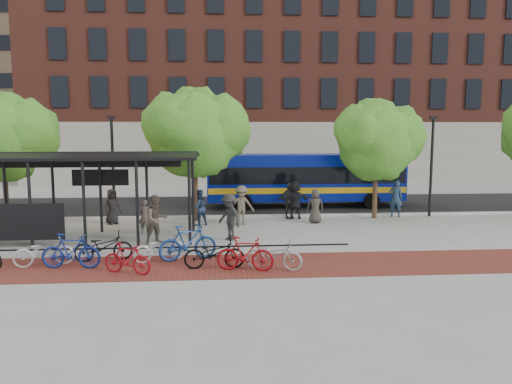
{
  "coord_description": "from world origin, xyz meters",
  "views": [
    {
      "loc": [
        -1.86,
        -21.09,
        4.55
      ],
      "look_at": [
        -0.14,
        1.7,
        1.6
      ],
      "focal_mm": 35.0,
      "sensor_mm": 36.0,
      "label": 1
    }
  ],
  "objects": [
    {
      "name": "bike_8",
      "position": [
        -2.02,
        -5.27,
        0.52
      ],
      "size": [
        1.99,
        0.74,
        1.04
      ],
      "primitive_type": "imported",
      "rotation": [
        0.0,
        0.0,
        1.6
      ],
      "color": "black",
      "rests_on": "ground"
    },
    {
      "name": "pedestrian_8",
      "position": [
        -4.33,
        -1.5,
        0.96
      ],
      "size": [
        1.17,
        1.11,
        1.92
      ],
      "primitive_type": "imported",
      "rotation": [
        0.0,
        0.0,
        0.55
      ],
      "color": "#4D4439",
      "rests_on": "ground"
    },
    {
      "name": "bike_5",
      "position": [
        -4.73,
        -5.67,
        0.49
      ],
      "size": [
        1.7,
        1.04,
        0.99
      ],
      "primitive_type": "imported",
      "rotation": [
        0.0,
        0.0,
        1.19
      ],
      "color": "maroon",
      "rests_on": "ground"
    },
    {
      "name": "bike_7",
      "position": [
        -2.95,
        -4.13,
        0.62
      ],
      "size": [
        2.13,
        1.23,
        1.23
      ],
      "primitive_type": "imported",
      "rotation": [
        0.0,
        0.0,
        1.91
      ],
      "color": "navy",
      "rests_on": "ground"
    },
    {
      "name": "bike_rack_rail",
      "position": [
        -3.3,
        -4.1,
        0.0
      ],
      "size": [
        12.0,
        0.05,
        0.95
      ],
      "primitive_type": "cube",
      "color": "black",
      "rests_on": "ground"
    },
    {
      "name": "building_tower",
      "position": [
        -16.0,
        40.0,
        15.0
      ],
      "size": [
        22.0,
        22.0,
        30.0
      ],
      "primitive_type": "cube",
      "color": "#7A664C",
      "rests_on": "ground"
    },
    {
      "name": "lamp_post_left",
      "position": [
        -7.0,
        3.6,
        2.75
      ],
      "size": [
        0.35,
        0.2,
        5.12
      ],
      "color": "black",
      "rests_on": "ground"
    },
    {
      "name": "curb",
      "position": [
        0.0,
        4.0,
        0.06
      ],
      "size": [
        160.0,
        0.25,
        0.12
      ],
      "primitive_type": "cube",
      "color": "#B7B7B2",
      "rests_on": "ground"
    },
    {
      "name": "tree_b",
      "position": [
        -2.9,
        3.35,
        4.46
      ],
      "size": [
        5.15,
        4.2,
        6.47
      ],
      "color": "#382619",
      "rests_on": "ground"
    },
    {
      "name": "pedestrian_0",
      "position": [
        -6.91,
        2.68,
        0.84
      ],
      "size": [
        0.98,
        0.94,
        1.69
      ],
      "primitive_type": "imported",
      "rotation": [
        0.0,
        0.0,
        0.69
      ],
      "color": "black",
      "rests_on": "ground"
    },
    {
      "name": "pedestrian_3",
      "position": [
        -0.8,
        2.07,
        0.93
      ],
      "size": [
        1.29,
        0.87,
        1.86
      ],
      "primitive_type": "imported",
      "rotation": [
        0.0,
        0.0,
        0.16
      ],
      "color": "brown",
      "rests_on": "ground"
    },
    {
      "name": "bus_shelter",
      "position": [
        -8.13,
        -0.48,
        3.0
      ],
      "size": [
        10.6,
        3.07,
        3.6
      ],
      "color": "black",
      "rests_on": "ground"
    },
    {
      "name": "bus",
      "position": [
        3.12,
        7.33,
        1.74
      ],
      "size": [
        11.25,
        2.72,
        3.04
      ],
      "rotation": [
        0.0,
        0.0,
        -0.0
      ],
      "color": "#081897",
      "rests_on": "ground"
    },
    {
      "name": "pedestrian_9",
      "position": [
        -1.44,
        -1.13,
        0.95
      ],
      "size": [
        1.32,
        1.4,
        1.9
      ],
      "primitive_type": "imported",
      "rotation": [
        0.0,
        0.0,
        5.39
      ],
      "color": "#252525",
      "rests_on": "ground"
    },
    {
      "name": "brick_strip",
      "position": [
        -2.0,
        -5.0,
        0.0
      ],
      "size": [
        24.0,
        3.0,
        0.01
      ],
      "primitive_type": "cube",
      "color": "maroon",
      "rests_on": "ground"
    },
    {
      "name": "pedestrian_5",
      "position": [
        1.95,
        3.45,
        0.95
      ],
      "size": [
        1.84,
        0.88,
        1.9
      ],
      "primitive_type": "imported",
      "rotation": [
        0.0,
        0.0,
        3.33
      ],
      "color": "black",
      "rests_on": "ground"
    },
    {
      "name": "pedestrian_6",
      "position": [
        2.75,
        2.23,
        0.82
      ],
      "size": [
        0.83,
        0.56,
        1.64
      ],
      "primitive_type": "imported",
      "rotation": [
        0.0,
        0.0,
        3.09
      ],
      "color": "#36302B",
      "rests_on": "ground"
    },
    {
      "name": "pedestrian_7",
      "position": [
        7.2,
        3.64,
        0.95
      ],
      "size": [
        0.78,
        0.61,
        1.91
      ],
      "primitive_type": "imported",
      "rotation": [
        0.0,
        0.0,
        2.9
      ],
      "color": "#1F334A",
      "rests_on": "ground"
    },
    {
      "name": "bike_6",
      "position": [
        -3.9,
        -4.22,
        0.48
      ],
      "size": [
        1.94,
        1.35,
        0.97
      ],
      "primitive_type": "imported",
      "rotation": [
        0.0,
        0.0,
        2.0
      ],
      "color": "#B8B8BA",
      "rests_on": "ground"
    },
    {
      "name": "tree_c",
      "position": [
        6.09,
        3.35,
        4.05
      ],
      "size": [
        4.66,
        3.8,
        5.92
      ],
      "color": "#382619",
      "rests_on": "ground"
    },
    {
      "name": "bike_9",
      "position": [
        -1.04,
        -5.61,
        0.56
      ],
      "size": [
        1.92,
        0.89,
        1.11
      ],
      "primitive_type": "imported",
      "rotation": [
        0.0,
        0.0,
        1.36
      ],
      "color": "maroon",
      "rests_on": "ground"
    },
    {
      "name": "bike_10",
      "position": [
        -0.11,
        -5.53,
        0.49
      ],
      "size": [
        1.99,
        1.24,
        0.99
      ],
      "primitive_type": "imported",
      "rotation": [
        0.0,
        0.0,
        1.24
      ],
      "color": "#949496",
      "rests_on": "ground"
    },
    {
      "name": "bike_3",
      "position": [
        -6.66,
        -4.93,
        0.58
      ],
      "size": [
        1.98,
        0.72,
        1.16
      ],
      "primitive_type": "imported",
      "rotation": [
        0.0,
        0.0,
        1.48
      ],
      "color": "navy",
      "rests_on": "ground"
    },
    {
      "name": "building_brick",
      "position": [
        10.0,
        26.0,
        10.0
      ],
      "size": [
        55.0,
        14.0,
        20.0
      ],
      "primitive_type": "cube",
      "color": "brown",
      "rests_on": "ground"
    },
    {
      "name": "bike_2",
      "position": [
        -7.65,
        -4.56,
        0.5
      ],
      "size": [
        2.01,
        1.16,
        1.0
      ],
      "primitive_type": "imported",
      "rotation": [
        0.0,
        0.0,
        1.85
      ],
      "color": "#B2B1B4",
      "rests_on": "ground"
    },
    {
      "name": "pedestrian_1",
      "position": [
        -5.04,
        0.28,
        0.76
      ],
      "size": [
        0.57,
        0.38,
        1.53
      ],
      "primitive_type": "imported",
      "rotation": [
        0.0,
        0.0,
        3.11
      ],
      "color": "#463C38",
      "rests_on": "ground"
    },
    {
      "name": "ground",
      "position": [
        0.0,
        0.0,
        0.0
      ],
      "size": [
        160.0,
        160.0,
        0.0
      ],
      "primitive_type": "plane",
      "color": "#9E9E99",
      "rests_on": "ground"
    },
    {
      "name": "lamp_post_right",
      "position": [
        9.0,
        3.6,
        2.75
      ],
      "size": [
        0.35,
        0.2,
        5.12
      ],
      "color": "black",
      "rests_on": "ground"
    },
    {
      "name": "pedestrian_2",
      "position": [
        -2.79,
        2.06,
        0.84
      ],
      "size": [
        1.02,
        0.94,
        1.69
      ],
      "primitive_type": "imported",
      "rotation": [
        0.0,
        0.0,
        3.61
      ],
      "color": "#1F2E4A",
      "rests_on": "ground"
    },
    {
      "name": "tree_a",
      "position": [
        -11.91,
        3.35,
        4.24
      ],
      "size": [
        4.9,
        4.0,
        6.18
      ],
      "color": "#382619",
      "rests_on": "ground"
    },
    {
      "name": "pedestrian_4",
      "position": [
        1.66,
        3.52,
        0.91
      ],
      "size": [
        1.1,
        0.56,
        1.81
      ],
      "primitive_type": "imported",
      "rotation": [
        0.0,
        0.0,
        6.39
      ],
      "color": "#292929",
      "rests_on": "ground"
    },
    {
      "name": "asphalt_street",
      "position": [
        0.0,
        8.0,
        0.01
      ],
      "size": [
        160.0,
        8.0,
        0.01
      ],
      "primitive_type": "cube",
      "color": "black",
      "rests_on": "ground"
    },
    {
      "name": "bike_4",
      "position": [
        -5.83,
        -4.05,
        0.51
      ],
      "size": [
        2.04,
        1.02,
        1.02
      ],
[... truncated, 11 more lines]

